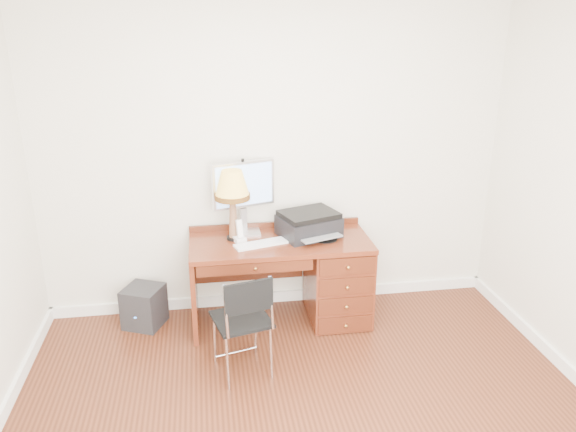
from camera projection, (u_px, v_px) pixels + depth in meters
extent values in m
plane|color=#3C1A0D|center=(311.00, 429.00, 3.62)|extent=(4.00, 4.00, 0.00)
plane|color=silver|center=(274.00, 160.00, 4.78)|extent=(4.00, 0.00, 4.00)
cube|color=white|center=(275.00, 296.00, 5.21)|extent=(4.00, 0.03, 0.10)
cube|color=maroon|center=(280.00, 243.00, 4.66)|extent=(1.50, 0.65, 0.04)
cube|color=maroon|center=(337.00, 279.00, 4.86)|extent=(0.50, 0.61, 0.71)
cube|color=maroon|center=(194.00, 289.00, 4.69)|extent=(0.04, 0.61, 0.71)
cube|color=#522010|center=(249.00, 260.00, 5.00)|extent=(0.96, 0.03, 0.39)
cube|color=#522010|center=(255.00, 268.00, 4.37)|extent=(0.91, 0.03, 0.09)
sphere|color=#BF8C3F|center=(347.00, 297.00, 4.55)|extent=(0.03, 0.03, 0.03)
cube|color=silver|center=(246.00, 233.00, 4.81)|extent=(0.28, 0.24, 0.02)
cube|color=silver|center=(245.00, 219.00, 4.82)|extent=(0.06, 0.05, 0.20)
cube|color=silver|center=(245.00, 184.00, 4.70)|extent=(0.53, 0.20, 0.39)
cube|color=#4C8CF2|center=(245.00, 185.00, 4.67)|extent=(0.48, 0.15, 0.35)
cube|color=white|center=(262.00, 244.00, 4.57)|extent=(0.48, 0.25, 0.02)
cylinder|color=black|center=(325.00, 239.00, 4.69)|extent=(0.21, 0.21, 0.01)
ellipsoid|color=white|center=(325.00, 236.00, 4.68)|extent=(0.09, 0.06, 0.04)
cube|color=black|center=(309.00, 226.00, 4.74)|extent=(0.56, 0.50, 0.17)
cube|color=black|center=(309.00, 214.00, 4.71)|extent=(0.54, 0.47, 0.04)
cylinder|color=black|center=(234.00, 238.00, 4.69)|extent=(0.12, 0.12, 0.02)
cone|color=brown|center=(233.00, 217.00, 4.62)|extent=(0.08, 0.08, 0.35)
cone|color=gold|center=(232.00, 184.00, 4.53)|extent=(0.29, 0.29, 0.22)
cylinder|color=#593814|center=(232.00, 197.00, 4.56)|extent=(0.29, 0.29, 0.04)
cube|color=white|center=(240.00, 239.00, 4.63)|extent=(0.11, 0.11, 0.04)
cube|color=white|center=(239.00, 229.00, 4.60)|extent=(0.06, 0.07, 0.15)
cylinder|color=black|center=(293.00, 227.00, 4.82)|extent=(0.08, 0.08, 0.10)
cube|color=black|center=(241.00, 319.00, 4.07)|extent=(0.47, 0.47, 0.02)
cube|color=black|center=(242.00, 298.00, 3.81)|extent=(0.34, 0.11, 0.23)
cylinder|color=silver|center=(219.00, 335.00, 4.27)|extent=(0.02, 0.02, 0.43)
cylinder|color=silver|center=(262.00, 332.00, 4.32)|extent=(0.02, 0.02, 0.43)
cylinder|color=silver|center=(221.00, 360.00, 3.97)|extent=(0.02, 0.02, 0.43)
cylinder|color=silver|center=(267.00, 356.00, 4.02)|extent=(0.02, 0.02, 0.43)
cylinder|color=silver|center=(219.00, 310.00, 3.81)|extent=(0.02, 0.02, 0.39)
cylinder|color=silver|center=(267.00, 306.00, 3.86)|extent=(0.02, 0.02, 0.39)
cube|color=black|center=(144.00, 306.00, 4.78)|extent=(0.40, 0.40, 0.35)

